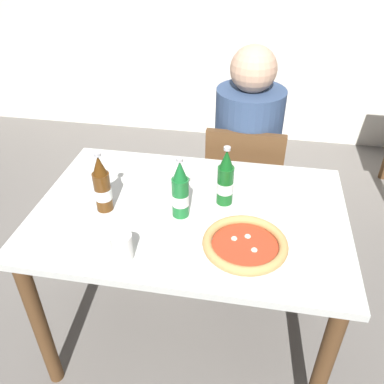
{
  "coord_description": "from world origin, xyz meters",
  "views": [
    {
      "loc": [
        0.23,
        -1.22,
        1.7
      ],
      "look_at": [
        0.0,
        0.05,
        0.8
      ],
      "focal_mm": 37.66,
      "sensor_mm": 36.0,
      "label": 1
    }
  ],
  "objects_px": {
    "diner_seated": "(245,164)",
    "napkin_with_cutlery": "(276,183)",
    "dining_table_main": "(190,232)",
    "beer_bottle_center": "(225,180)",
    "beer_bottle_left": "(102,186)",
    "paper_cup": "(122,247)",
    "beer_bottle_right": "(180,192)",
    "pizza_margherita_near": "(245,245)",
    "chair_behind_table": "(243,185)"
  },
  "relations": [
    {
      "from": "diner_seated",
      "to": "beer_bottle_left",
      "type": "distance_m",
      "value": 0.91
    },
    {
      "from": "diner_seated",
      "to": "beer_bottle_center",
      "type": "xyz_separation_m",
      "value": [
        -0.06,
        -0.58,
        0.27
      ]
    },
    {
      "from": "pizza_margherita_near",
      "to": "beer_bottle_right",
      "type": "height_order",
      "value": "beer_bottle_right"
    },
    {
      "from": "dining_table_main",
      "to": "napkin_with_cutlery",
      "type": "height_order",
      "value": "napkin_with_cutlery"
    },
    {
      "from": "beer_bottle_left",
      "to": "paper_cup",
      "type": "height_order",
      "value": "beer_bottle_left"
    },
    {
      "from": "chair_behind_table",
      "to": "diner_seated",
      "type": "xyz_separation_m",
      "value": [
        0.0,
        0.05,
        0.1
      ]
    },
    {
      "from": "pizza_margherita_near",
      "to": "paper_cup",
      "type": "height_order",
      "value": "paper_cup"
    },
    {
      "from": "beer_bottle_right",
      "to": "beer_bottle_center",
      "type": "bearing_deg",
      "value": 35.24
    },
    {
      "from": "beer_bottle_left",
      "to": "beer_bottle_center",
      "type": "bearing_deg",
      "value": 15.44
    },
    {
      "from": "paper_cup",
      "to": "beer_bottle_left",
      "type": "bearing_deg",
      "value": 121.84
    },
    {
      "from": "dining_table_main",
      "to": "beer_bottle_left",
      "type": "bearing_deg",
      "value": -171.54
    },
    {
      "from": "dining_table_main",
      "to": "pizza_margherita_near",
      "type": "relative_size",
      "value": 3.8
    },
    {
      "from": "beer_bottle_center",
      "to": "beer_bottle_right",
      "type": "relative_size",
      "value": 1.0
    },
    {
      "from": "beer_bottle_right",
      "to": "napkin_with_cutlery",
      "type": "bearing_deg",
      "value": 37.86
    },
    {
      "from": "chair_behind_table",
      "to": "pizza_margherita_near",
      "type": "height_order",
      "value": "chair_behind_table"
    },
    {
      "from": "pizza_margherita_near",
      "to": "beer_bottle_left",
      "type": "distance_m",
      "value": 0.57
    },
    {
      "from": "dining_table_main",
      "to": "beer_bottle_left",
      "type": "xyz_separation_m",
      "value": [
        -0.32,
        -0.05,
        0.22
      ]
    },
    {
      "from": "dining_table_main",
      "to": "beer_bottle_center",
      "type": "bearing_deg",
      "value": 31.22
    },
    {
      "from": "beer_bottle_right",
      "to": "paper_cup",
      "type": "height_order",
      "value": "beer_bottle_right"
    },
    {
      "from": "diner_seated",
      "to": "paper_cup",
      "type": "xyz_separation_m",
      "value": [
        -0.35,
        -0.95,
        0.21
      ]
    },
    {
      "from": "pizza_margherita_near",
      "to": "diner_seated",
      "type": "bearing_deg",
      "value": 92.92
    },
    {
      "from": "chair_behind_table",
      "to": "beer_bottle_left",
      "type": "bearing_deg",
      "value": 53.63
    },
    {
      "from": "chair_behind_table",
      "to": "beer_bottle_left",
      "type": "relative_size",
      "value": 3.44
    },
    {
      "from": "napkin_with_cutlery",
      "to": "pizza_margherita_near",
      "type": "bearing_deg",
      "value": -103.39
    },
    {
      "from": "dining_table_main",
      "to": "chair_behind_table",
      "type": "xyz_separation_m",
      "value": [
        0.18,
        0.61,
        -0.15
      ]
    },
    {
      "from": "beer_bottle_center",
      "to": "paper_cup",
      "type": "distance_m",
      "value": 0.48
    },
    {
      "from": "chair_behind_table",
      "to": "pizza_margherita_near",
      "type": "xyz_separation_m",
      "value": [
        0.04,
        -0.8,
        0.29
      ]
    },
    {
      "from": "diner_seated",
      "to": "beer_bottle_left",
      "type": "height_order",
      "value": "diner_seated"
    },
    {
      "from": "beer_bottle_left",
      "to": "paper_cup",
      "type": "relative_size",
      "value": 2.6
    },
    {
      "from": "chair_behind_table",
      "to": "diner_seated",
      "type": "height_order",
      "value": "diner_seated"
    },
    {
      "from": "pizza_margherita_near",
      "to": "beer_bottle_left",
      "type": "relative_size",
      "value": 1.28
    },
    {
      "from": "beer_bottle_center",
      "to": "napkin_with_cutlery",
      "type": "bearing_deg",
      "value": 39.75
    },
    {
      "from": "beer_bottle_right",
      "to": "paper_cup",
      "type": "distance_m",
      "value": 0.3
    },
    {
      "from": "diner_seated",
      "to": "paper_cup",
      "type": "height_order",
      "value": "diner_seated"
    },
    {
      "from": "diner_seated",
      "to": "napkin_with_cutlery",
      "type": "xyz_separation_m",
      "value": [
        0.15,
        -0.42,
        0.17
      ]
    },
    {
      "from": "beer_bottle_left",
      "to": "beer_bottle_center",
      "type": "relative_size",
      "value": 1.0
    },
    {
      "from": "chair_behind_table",
      "to": "beer_bottle_right",
      "type": "distance_m",
      "value": 0.77
    },
    {
      "from": "napkin_with_cutlery",
      "to": "paper_cup",
      "type": "relative_size",
      "value": 2.19
    },
    {
      "from": "dining_table_main",
      "to": "napkin_with_cutlery",
      "type": "bearing_deg",
      "value": 36.69
    },
    {
      "from": "dining_table_main",
      "to": "beer_bottle_center",
      "type": "height_order",
      "value": "beer_bottle_center"
    },
    {
      "from": "chair_behind_table",
      "to": "beer_bottle_center",
      "type": "bearing_deg",
      "value": 85.3
    },
    {
      "from": "beer_bottle_right",
      "to": "beer_bottle_left",
      "type": "bearing_deg",
      "value": -177.03
    },
    {
      "from": "diner_seated",
      "to": "paper_cup",
      "type": "relative_size",
      "value": 12.73
    },
    {
      "from": "dining_table_main",
      "to": "pizza_margherita_near",
      "type": "xyz_separation_m",
      "value": [
        0.22,
        -0.19,
        0.14
      ]
    },
    {
      "from": "dining_table_main",
      "to": "beer_bottle_center",
      "type": "relative_size",
      "value": 4.86
    },
    {
      "from": "chair_behind_table",
      "to": "pizza_margherita_near",
      "type": "distance_m",
      "value": 0.85
    },
    {
      "from": "dining_table_main",
      "to": "beer_bottle_right",
      "type": "height_order",
      "value": "beer_bottle_right"
    },
    {
      "from": "beer_bottle_center",
      "to": "beer_bottle_right",
      "type": "xyz_separation_m",
      "value": [
        -0.15,
        -0.11,
        0.0
      ]
    },
    {
      "from": "beer_bottle_right",
      "to": "napkin_with_cutlery",
      "type": "relative_size",
      "value": 1.19
    },
    {
      "from": "paper_cup",
      "to": "beer_bottle_right",
      "type": "bearing_deg",
      "value": 61.26
    }
  ]
}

